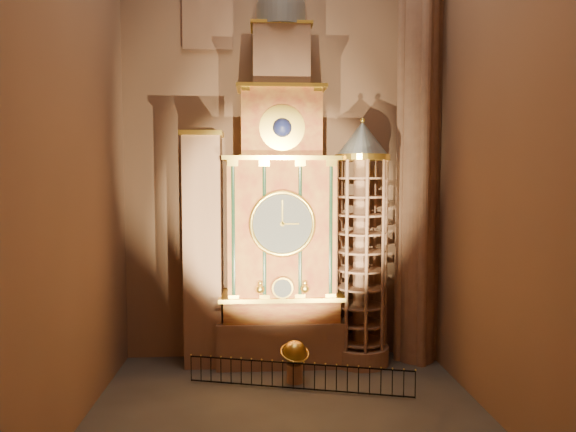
{
  "coord_description": "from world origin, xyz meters",
  "views": [
    {
      "loc": [
        -1.06,
        -17.38,
        8.12
      ],
      "look_at": [
        0.18,
        3.0,
        6.69
      ],
      "focal_mm": 32.0,
      "sensor_mm": 36.0,
      "label": 1
    }
  ],
  "objects": [
    {
      "name": "celestial_globe",
      "position": [
        0.43,
        2.69,
        1.02
      ],
      "size": [
        1.47,
        1.43,
        1.7
      ],
      "color": "#8C634C",
      "rests_on": "floor"
    },
    {
      "name": "astronomical_clock",
      "position": [
        0.0,
        4.96,
        6.68
      ],
      "size": [
        5.6,
        2.41,
        16.7
      ],
      "color": "#8C634C",
      "rests_on": "floor"
    },
    {
      "name": "wall_back",
      "position": [
        0.0,
        6.0,
        11.0
      ],
      "size": [
        22.0,
        0.0,
        22.0
      ],
      "primitive_type": "plane",
      "rotation": [
        1.57,
        0.0,
        0.0
      ],
      "color": "#8A634A",
      "rests_on": "floor"
    },
    {
      "name": "portrait_tower",
      "position": [
        -3.4,
        4.98,
        5.15
      ],
      "size": [
        1.8,
        1.6,
        10.2
      ],
      "color": "#8C634C",
      "rests_on": "floor"
    },
    {
      "name": "iron_railing",
      "position": [
        0.52,
        1.86,
        0.57
      ],
      "size": [
        8.5,
        2.22,
        1.04
      ],
      "color": "black",
      "rests_on": "floor"
    },
    {
      "name": "wall_right",
      "position": [
        7.0,
        0.0,
        11.0
      ],
      "size": [
        0.0,
        22.0,
        22.0
      ],
      "primitive_type": "plane",
      "rotation": [
        1.57,
        0.0,
        -1.57
      ],
      "color": "#8A634A",
      "rests_on": "floor"
    },
    {
      "name": "gothic_pier",
      "position": [
        6.1,
        5.0,
        11.0
      ],
      "size": [
        2.04,
        2.04,
        22.0
      ],
      "color": "#8C634C",
      "rests_on": "floor"
    },
    {
      "name": "floor",
      "position": [
        0.0,
        0.0,
        0.0
      ],
      "size": [
        14.0,
        14.0,
        0.0
      ],
      "primitive_type": "plane",
      "color": "#383330",
      "rests_on": "ground"
    },
    {
      "name": "wall_left",
      "position": [
        -7.0,
        0.0,
        11.0
      ],
      "size": [
        0.0,
        22.0,
        22.0
      ],
      "primitive_type": "plane",
      "rotation": [
        1.57,
        0.0,
        1.57
      ],
      "color": "#8A634A",
      "rests_on": "floor"
    },
    {
      "name": "stair_turret",
      "position": [
        3.5,
        4.7,
        5.27
      ],
      "size": [
        2.5,
        2.5,
        10.8
      ],
      "color": "#8C634C",
      "rests_on": "floor"
    }
  ]
}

